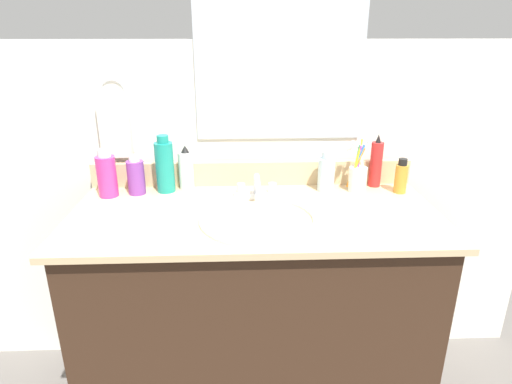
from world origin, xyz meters
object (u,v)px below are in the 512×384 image
Objects in this scene: bottle_soap_pink at (107,175)px; bottle_lotion_white at (186,169)px; bottle_mouthwash_teal at (165,166)px; bottle_gel_clear at (326,173)px; faucet at (257,189)px; bottle_spray_red at (376,164)px; bottle_oil_amber at (401,177)px; hand_towel at (115,127)px; cup_white_ceramic at (358,176)px; bottle_cream_purple at (136,176)px.

bottle_lotion_white is at bearing 14.26° from bottle_soap_pink.
bottle_mouthwash_teal is 1.43× the size of bottle_gel_clear.
bottle_soap_pink reaches higher than faucet.
faucet is 0.81× the size of bottle_spray_red.
bottle_oil_amber is 0.77m from bottle_lotion_white.
hand_towel is at bearing 156.93° from bottle_mouthwash_teal.
faucet is at bearing -3.44° from bottle_soap_pink.
bottle_oil_amber is at bearing -3.20° from bottle_mouthwash_teal.
cup_white_ceramic reaches higher than bottle_soap_pink.
cup_white_ceramic reaches higher than bottle_cream_purple.
hand_towel reaches higher than cup_white_ceramic.
hand_towel is 1.36× the size of bottle_lotion_white.
hand_towel reaches higher than bottle_soap_pink.
bottle_lotion_white is (0.25, -0.05, -0.15)m from hand_towel.
cup_white_ceramic is (-0.15, 0.02, -0.00)m from bottle_oil_amber.
bottle_spray_red is (0.96, 0.06, 0.01)m from bottle_soap_pink.
bottle_mouthwash_teal reaches higher than bottle_spray_red.
bottle_lotion_white is (-0.51, 0.04, 0.01)m from bottle_gel_clear.
cup_white_ceramic is at bearing 172.10° from bottle_oil_amber.
bottle_gel_clear is 0.85× the size of bottle_soap_pink.
bottle_spray_red is at bearing 12.10° from bottle_gel_clear.
bottle_spray_red is (0.44, 0.10, 0.06)m from faucet.
faucet is 0.78× the size of bottle_mouthwash_teal.
faucet is 0.37m from cup_white_ceramic.
hand_towel is at bearing 129.56° from bottle_cream_purple.
faucet is 0.34m from bottle_mouthwash_teal.
bottle_gel_clear is 1.03× the size of bottle_cream_purple.
bottle_gel_clear is 0.74× the size of cup_white_ceramic.
faucet is 0.28m from bottle_lotion_white.
bottle_mouthwash_teal is 1.28× the size of bottle_lotion_white.
bottle_cream_purple is (-0.43, 0.05, 0.04)m from faucet.
bottle_oil_amber is at bearing -1.62° from bottle_cream_purple.
hand_towel is at bearing 168.91° from bottle_lotion_white.
bottle_cream_purple is at bearing -177.07° from bottle_spray_red.
bottle_lotion_white reaches higher than bottle_gel_clear.
bottle_lotion_white is (0.27, 0.07, -0.01)m from bottle_soap_pink.
bottle_soap_pink is 0.89m from cup_white_ceramic.
bottle_gel_clear is at bearing -5.00° from bottle_lotion_white.
hand_towel reaches higher than bottle_mouthwash_teal.
bottle_gel_clear is (-0.26, 0.03, 0.01)m from bottle_oil_amber.
faucet is 0.99× the size of bottle_lotion_white.
bottle_cream_purple is at bearing -168.46° from bottle_mouthwash_teal.
hand_towel is at bearing 176.83° from bottle_spray_red.
cup_white_ceramic is (-0.08, -0.05, -0.03)m from bottle_spray_red.
bottle_lotion_white reaches higher than bottle_oil_amber.
cup_white_ceramic is (0.88, 0.01, -0.02)m from bottle_soap_pink.
hand_towel is at bearing 173.26° from cup_white_ceramic.
bottle_lotion_white is (0.07, 0.03, -0.02)m from bottle_mouthwash_teal.
bottle_mouthwash_teal is 1.48× the size of bottle_cream_purple.
bottle_mouthwash_teal is at bearing 176.80° from bottle_oil_amber.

